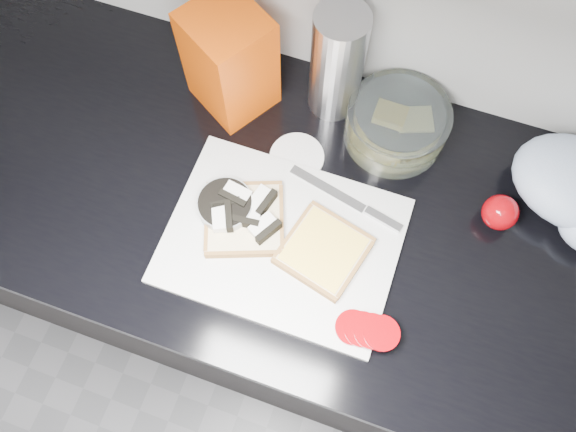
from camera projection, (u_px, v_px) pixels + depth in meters
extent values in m
cube|color=black|center=(346.00, 292.00, 1.44)|extent=(3.50, 0.60, 0.86)
cube|color=black|center=(370.00, 229.00, 1.02)|extent=(3.50, 0.64, 0.04)
cube|color=silver|center=(282.00, 240.00, 0.98)|extent=(0.40, 0.30, 0.01)
cube|color=beige|center=(244.00, 219.00, 0.98)|extent=(0.17, 0.17, 0.02)
cube|color=white|center=(225.00, 198.00, 0.98)|extent=(0.05, 0.05, 0.02)
cube|color=black|center=(225.00, 198.00, 0.98)|extent=(0.05, 0.04, 0.02)
cube|color=white|center=(237.00, 194.00, 0.98)|extent=(0.05, 0.03, 0.02)
cube|color=black|center=(237.00, 194.00, 0.98)|extent=(0.05, 0.02, 0.02)
cube|color=white|center=(260.00, 200.00, 0.98)|extent=(0.04, 0.05, 0.02)
cube|color=black|center=(260.00, 200.00, 0.98)|extent=(0.02, 0.05, 0.02)
cube|color=white|center=(220.00, 218.00, 0.96)|extent=(0.04, 0.05, 0.02)
cube|color=black|center=(220.00, 218.00, 0.96)|extent=(0.03, 0.05, 0.02)
cube|color=white|center=(247.00, 215.00, 0.97)|extent=(0.05, 0.03, 0.02)
cube|color=black|center=(247.00, 215.00, 0.97)|extent=(0.05, 0.02, 0.02)
cube|color=white|center=(263.00, 226.00, 0.96)|extent=(0.05, 0.05, 0.02)
cube|color=black|center=(263.00, 226.00, 0.96)|extent=(0.04, 0.05, 0.02)
cube|color=beige|center=(324.00, 251.00, 0.96)|extent=(0.16, 0.16, 0.02)
cube|color=#FFD24B|center=(324.00, 249.00, 0.95)|extent=(0.14, 0.14, 0.00)
cylinder|color=#930309|center=(353.00, 327.00, 0.92)|extent=(0.08, 0.08, 0.01)
cylinder|color=#930309|center=(362.00, 329.00, 0.91)|extent=(0.08, 0.08, 0.01)
cylinder|color=#930309|center=(372.00, 331.00, 0.90)|extent=(0.07, 0.07, 0.01)
cylinder|color=#930309|center=(382.00, 333.00, 0.90)|extent=(0.07, 0.07, 0.01)
cube|color=#B2B1B6|center=(328.00, 189.00, 1.01)|extent=(0.15, 0.05, 0.00)
cube|color=#B2B1B6|center=(383.00, 219.00, 0.99)|extent=(0.07, 0.03, 0.01)
cylinder|color=#939797|center=(226.00, 208.00, 0.99)|extent=(0.10, 0.10, 0.05)
cylinder|color=black|center=(225.00, 203.00, 0.97)|extent=(0.09, 0.09, 0.01)
cylinder|color=silver|center=(297.00, 157.00, 1.05)|extent=(0.10, 0.10, 0.01)
cylinder|color=silver|center=(397.00, 124.00, 1.03)|extent=(0.19, 0.19, 0.08)
cube|color=#FFD24B|center=(388.00, 123.00, 1.04)|extent=(0.06, 0.05, 0.04)
cube|color=#EBDF8C|center=(411.00, 130.00, 1.05)|extent=(0.08, 0.07, 0.01)
cube|color=#D24903|center=(230.00, 61.00, 1.01)|extent=(0.18, 0.18, 0.21)
cylinder|color=#B8B7BC|center=(337.00, 63.00, 0.99)|extent=(0.10, 0.10, 0.23)
ellipsoid|color=#AFBED8|center=(576.00, 183.00, 0.98)|extent=(0.25, 0.22, 0.10)
sphere|color=#930309|center=(500.00, 212.00, 0.98)|extent=(0.06, 0.06, 0.06)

